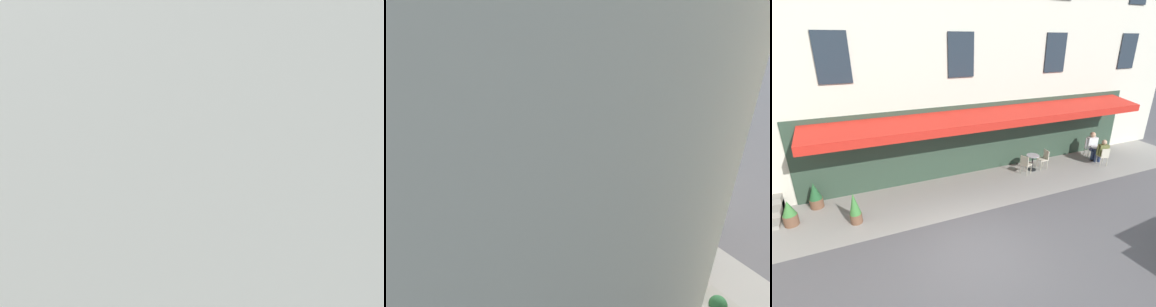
# 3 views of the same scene
# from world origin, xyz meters

# --- Properties ---
(ground_plane) EXTENTS (70.00, 70.00, 0.00)m
(ground_plane) POSITION_xyz_m (0.00, 0.00, 0.00)
(ground_plane) COLOR #565456
(sidewalk_cafe_terrace) EXTENTS (20.50, 3.20, 0.01)m
(sidewalk_cafe_terrace) POSITION_xyz_m (-3.25, -3.40, 0.00)
(sidewalk_cafe_terrace) COLOR gray
(sidewalk_cafe_terrace) RESTS_ON ground_plane
(cafe_table_near_entrance) EXTENTS (0.60, 0.60, 0.75)m
(cafe_table_near_entrance) POSITION_xyz_m (-4.90, -4.03, 0.49)
(cafe_table_near_entrance) COLOR black
(cafe_table_near_entrance) RESTS_ON ground_plane
(cafe_chair_cream_corner_left) EXTENTS (0.53, 0.53, 0.91)m
(cafe_chair_cream_corner_left) POSITION_xyz_m (-4.32, -3.78, 0.55)
(cafe_chair_cream_corner_left) COLOR beige
(cafe_chair_cream_corner_left) RESTS_ON ground_plane
(cafe_chair_cream_back_row) EXTENTS (0.43, 0.43, 0.91)m
(cafe_chair_cream_back_row) POSITION_xyz_m (-5.53, -3.97, 0.55)
(cafe_chair_cream_back_row) COLOR beige
(cafe_chair_cream_back_row) RESTS_ON ground_plane
(cafe_table_mid_terrace) EXTENTS (0.60, 0.60, 0.75)m
(cafe_table_mid_terrace) POSITION_xyz_m (-8.54, -3.66, 0.49)
(cafe_table_mid_terrace) COLOR black
(cafe_table_mid_terrace) RESTS_ON ground_plane
(cafe_chair_cream_by_window) EXTENTS (0.49, 0.49, 0.91)m
(cafe_chair_cream_by_window) POSITION_xyz_m (-8.37, -3.06, 0.55)
(cafe_chair_cream_by_window) COLOR beige
(cafe_chair_cream_by_window) RESTS_ON ground_plane
(cafe_chair_cream_under_awning) EXTENTS (0.48, 0.48, 0.91)m
(cafe_chair_cream_under_awning) POSITION_xyz_m (-8.68, -4.28, 0.55)
(cafe_chair_cream_under_awning) COLOR beige
(cafe_chair_cream_under_awning) RESTS_ON ground_plane
(seated_patron_in_olive) EXTENTS (0.63, 0.60, 1.28)m
(seated_patron_in_olive) POSITION_xyz_m (-8.43, -3.26, 0.69)
(seated_patron_in_olive) COLOR navy
(seated_patron_in_olive) RESTS_ON ground_plane
(seated_companion_in_white) EXTENTS (0.70, 0.65, 1.37)m
(seated_companion_in_white) POSITION_xyz_m (-8.63, -4.07, 0.72)
(seated_companion_in_white) COLOR navy
(seated_companion_in_white) RESTS_ON ground_plane
(potted_plant_by_steps) EXTENTS (0.39, 0.39, 1.12)m
(potted_plant_by_steps) POSITION_xyz_m (3.05, -2.91, 0.55)
(potted_plant_by_steps) COLOR brown
(potted_plant_by_steps) RESTS_ON ground_plane
(potted_plant_mid_terrace) EXTENTS (0.46, 0.46, 0.91)m
(potted_plant_mid_terrace) POSITION_xyz_m (5.05, -3.64, 0.44)
(potted_plant_mid_terrace) COLOR brown
(potted_plant_mid_terrace) RESTS_ON ground_plane
(potted_plant_entrance_right) EXTENTS (0.47, 0.47, 1.00)m
(potted_plant_entrance_right) POSITION_xyz_m (4.32, -4.50, 0.49)
(potted_plant_entrance_right) COLOR brown
(potted_plant_entrance_right) RESTS_ON ground_plane
(parked_car_black) EXTENTS (4.43, 2.13, 1.33)m
(parked_car_black) POSITION_xyz_m (-6.55, 3.64, 0.71)
(parked_car_black) COLOR black
(parked_car_black) RESTS_ON ground_plane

